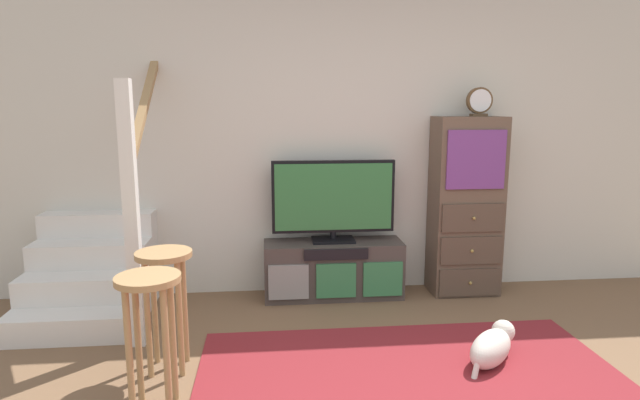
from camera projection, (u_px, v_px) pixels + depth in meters
name	position (u px, v px, depth m)	size (l,w,h in m)	color
back_wall	(364.00, 138.00, 4.61)	(6.40, 0.12, 2.70)	beige
area_rug	(419.00, 392.00, 3.02)	(2.60, 1.80, 0.01)	maroon
media_console	(333.00, 269.00, 4.51)	(1.18, 0.38, 0.48)	#423833
television	(333.00, 199.00, 4.43)	(1.04, 0.22, 0.70)	black
side_cabinet	(466.00, 207.00, 4.54)	(0.58, 0.38, 1.54)	brown
desk_clock	(479.00, 102.00, 4.37)	(0.22, 0.08, 0.24)	#4C3823
staircase	(100.00, 261.00, 4.32)	(1.00, 1.36, 2.20)	silver
bar_stool_near	(150.00, 312.00, 2.77)	(0.34, 0.34, 0.76)	#A37A4C
bar_stool_far	(165.00, 283.00, 3.21)	(0.34, 0.34, 0.76)	#A37A4C
dog	(492.00, 346.00, 3.35)	(0.45, 0.45, 0.23)	beige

